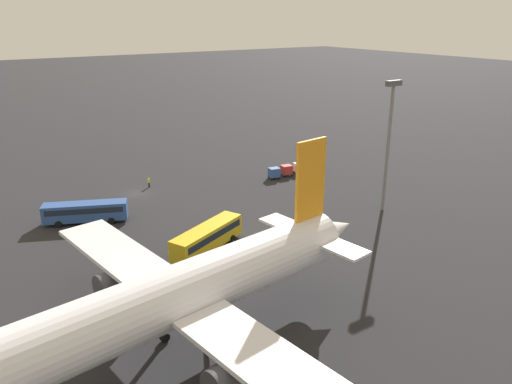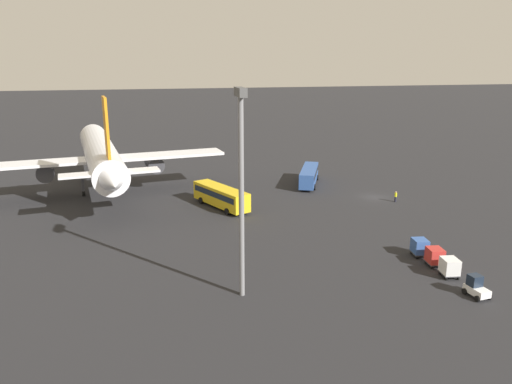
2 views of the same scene
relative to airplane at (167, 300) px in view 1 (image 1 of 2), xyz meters
name	(u,v)px [view 1 (image 1 of 2)]	position (x,y,z in m)	size (l,w,h in m)	color
ground_plane	(136,194)	(-13.36, -44.09, -6.56)	(600.00, 600.00, 0.00)	#232326
airplane	(167,300)	(0.00, 0.00, 0.00)	(48.36, 41.49, 17.44)	silver
shuttle_bus_near	(85,211)	(-2.79, -36.15, -4.72)	(11.88, 7.03, 3.04)	#2D5199
shuttle_bus_far	(207,236)	(-13.37, -18.32, -4.63)	(11.93, 7.41, 3.22)	gold
baggage_tug	(317,165)	(-48.17, -37.91, -5.62)	(2.54, 1.89, 2.10)	white
worker_person	(149,182)	(-16.52, -46.13, -5.69)	(0.38, 0.38, 1.74)	#1E1E2D
cargo_cart_white	(299,167)	(-43.69, -37.95, -5.37)	(2.20, 1.93, 2.06)	#38383D
cargo_cart_red	(286,170)	(-40.74, -38.03, -5.37)	(2.20, 1.93, 2.06)	#38383D
cargo_cart_blue	(274,172)	(-37.80, -37.91, -5.37)	(2.20, 1.93, 2.06)	#38383D
light_pole	(389,134)	(-42.89, -15.79, 5.48)	(2.80, 0.70, 19.95)	slate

